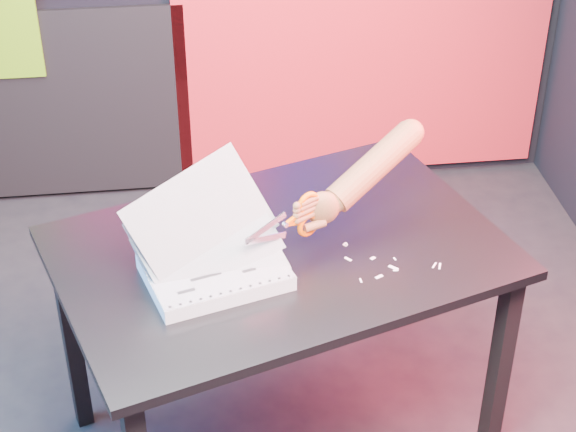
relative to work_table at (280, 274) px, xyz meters
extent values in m
cube|color=black|center=(-0.11, 0.08, -0.66)|extent=(3.00, 3.00, 0.01)
cube|color=red|center=(0.54, 1.55, 0.19)|extent=(1.60, 0.02, 1.60)
cube|color=black|center=(-0.86, 1.55, -0.21)|extent=(1.30, 0.02, 0.85)
cube|color=black|center=(-0.63, 0.16, -0.30)|extent=(0.06, 0.06, 0.72)
cube|color=black|center=(0.63, -0.16, -0.30)|extent=(0.06, 0.06, 0.72)
cube|color=black|center=(0.41, 0.50, -0.30)|extent=(0.06, 0.06, 0.72)
cube|color=black|center=(0.00, 0.00, 0.07)|extent=(1.41, 1.15, 0.03)
cube|color=white|center=(-0.19, -0.12, 0.11)|extent=(0.42, 0.35, 0.04)
cube|color=white|center=(-0.19, -0.12, 0.13)|extent=(0.42, 0.35, 0.00)
cube|color=white|center=(-0.19, -0.12, 0.14)|extent=(0.41, 0.34, 0.11)
cube|color=white|center=(-0.20, -0.10, 0.16)|extent=(0.42, 0.32, 0.19)
cube|color=white|center=(-0.21, -0.09, 0.21)|extent=(0.43, 0.28, 0.27)
cube|color=white|center=(-0.22, -0.07, 0.25)|extent=(0.42, 0.24, 0.31)
cylinder|color=black|center=(-0.31, -0.28, 0.13)|extent=(0.01, 0.01, 0.00)
cylinder|color=black|center=(-0.28, -0.27, 0.13)|extent=(0.01, 0.01, 0.00)
cylinder|color=black|center=(-0.26, -0.26, 0.13)|extent=(0.01, 0.01, 0.00)
cylinder|color=black|center=(-0.23, -0.25, 0.13)|extent=(0.01, 0.01, 0.00)
cylinder|color=black|center=(-0.20, -0.25, 0.13)|extent=(0.01, 0.01, 0.00)
cylinder|color=black|center=(-0.18, -0.24, 0.13)|extent=(0.01, 0.01, 0.00)
cylinder|color=black|center=(-0.15, -0.23, 0.13)|extent=(0.01, 0.01, 0.00)
cylinder|color=black|center=(-0.13, -0.22, 0.13)|extent=(0.01, 0.01, 0.00)
cylinder|color=black|center=(-0.10, -0.22, 0.13)|extent=(0.01, 0.01, 0.00)
cylinder|color=black|center=(-0.08, -0.21, 0.13)|extent=(0.01, 0.01, 0.00)
cylinder|color=black|center=(-0.05, -0.20, 0.13)|extent=(0.01, 0.01, 0.00)
cylinder|color=black|center=(-0.02, -0.19, 0.13)|extent=(0.01, 0.01, 0.00)
cylinder|color=black|center=(0.00, -0.19, 0.13)|extent=(0.01, 0.01, 0.00)
cylinder|color=black|center=(-0.38, -0.05, 0.13)|extent=(0.01, 0.01, 0.00)
cylinder|color=black|center=(-0.35, -0.04, 0.13)|extent=(0.01, 0.01, 0.00)
cylinder|color=black|center=(-0.32, -0.03, 0.13)|extent=(0.01, 0.01, 0.00)
cylinder|color=black|center=(-0.30, -0.02, 0.13)|extent=(0.01, 0.01, 0.00)
cylinder|color=black|center=(-0.27, -0.02, 0.13)|extent=(0.01, 0.01, 0.00)
cylinder|color=black|center=(-0.25, -0.01, 0.13)|extent=(0.01, 0.01, 0.00)
cylinder|color=black|center=(-0.22, 0.00, 0.13)|extent=(0.01, 0.01, 0.00)
cylinder|color=black|center=(-0.20, 0.01, 0.13)|extent=(0.01, 0.01, 0.00)
cylinder|color=black|center=(-0.17, 0.01, 0.13)|extent=(0.01, 0.01, 0.00)
cylinder|color=black|center=(-0.14, 0.02, 0.13)|extent=(0.01, 0.01, 0.00)
cylinder|color=black|center=(-0.12, 0.03, 0.13)|extent=(0.01, 0.01, 0.00)
cylinder|color=black|center=(-0.09, 0.04, 0.13)|extent=(0.01, 0.01, 0.00)
cylinder|color=black|center=(-0.07, 0.04, 0.13)|extent=(0.01, 0.01, 0.00)
cube|color=black|center=(-0.28, -0.09, 0.13)|extent=(0.07, 0.03, 0.00)
cube|color=black|center=(-0.18, -0.08, 0.13)|extent=(0.05, 0.02, 0.00)
cube|color=black|center=(-0.21, -0.16, 0.13)|extent=(0.08, 0.03, 0.00)
cube|color=black|center=(-0.10, -0.15, 0.13)|extent=(0.04, 0.02, 0.00)
cube|color=black|center=(-0.27, -0.22, 0.13)|extent=(0.05, 0.02, 0.00)
cube|color=silver|center=(-0.05, -0.10, 0.23)|extent=(0.12, 0.07, 0.05)
cube|color=silver|center=(-0.05, -0.10, 0.20)|extent=(0.12, 0.07, 0.05)
cylinder|color=silver|center=(0.01, -0.07, 0.21)|extent=(0.02, 0.02, 0.01)
cube|color=#FF5C01|center=(0.03, -0.06, 0.21)|extent=(0.05, 0.03, 0.02)
cube|color=#FF5C01|center=(0.03, -0.06, 0.22)|extent=(0.05, 0.03, 0.02)
torus|color=#FF5C01|center=(0.07, -0.03, 0.25)|extent=(0.07, 0.05, 0.07)
torus|color=#FF5C01|center=(0.07, -0.03, 0.18)|extent=(0.07, 0.05, 0.07)
ellipsoid|color=#965530|center=(0.12, 0.00, 0.21)|extent=(0.10, 0.06, 0.10)
cylinder|color=#965530|center=(0.07, -0.03, 0.21)|extent=(0.07, 0.06, 0.02)
cylinder|color=#965530|center=(0.07, -0.03, 0.23)|extent=(0.07, 0.05, 0.02)
cylinder|color=#965530|center=(0.07, -0.03, 0.24)|extent=(0.06, 0.05, 0.02)
cylinder|color=#965530|center=(0.07, -0.03, 0.26)|extent=(0.06, 0.05, 0.02)
cylinder|color=#965530|center=(0.09, -0.03, 0.18)|extent=(0.07, 0.04, 0.03)
cylinder|color=#965530|center=(0.16, 0.02, 0.22)|extent=(0.08, 0.09, 0.07)
cylinder|color=#965530|center=(0.28, 0.09, 0.28)|extent=(0.31, 0.23, 0.20)
sphere|color=#965530|center=(0.39, 0.17, 0.34)|extent=(0.08, 0.08, 0.08)
cube|color=white|center=(0.30, -0.14, 0.09)|extent=(0.01, 0.01, 0.00)
cube|color=white|center=(0.18, -0.07, 0.09)|extent=(0.02, 0.02, 0.00)
cube|color=white|center=(0.20, -0.17, 0.09)|extent=(0.01, 0.02, 0.00)
cube|color=white|center=(0.29, -0.13, 0.09)|extent=(0.03, 0.03, 0.00)
cube|color=white|center=(0.25, -0.16, 0.09)|extent=(0.02, 0.02, 0.00)
cube|color=white|center=(0.18, -0.01, 0.09)|extent=(0.01, 0.01, 0.00)
cube|color=white|center=(0.41, -0.13, 0.09)|extent=(0.02, 0.02, 0.00)
cube|color=white|center=(0.25, -0.08, 0.09)|extent=(0.02, 0.02, 0.00)
cube|color=white|center=(0.31, -0.09, 0.09)|extent=(0.01, 0.01, 0.00)
cube|color=white|center=(0.19, 0.00, 0.09)|extent=(0.01, 0.01, 0.00)
cube|color=white|center=(0.42, -0.14, 0.09)|extent=(0.01, 0.03, 0.00)
camera|label=1|loc=(-0.25, -2.16, 1.65)|focal=60.00mm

